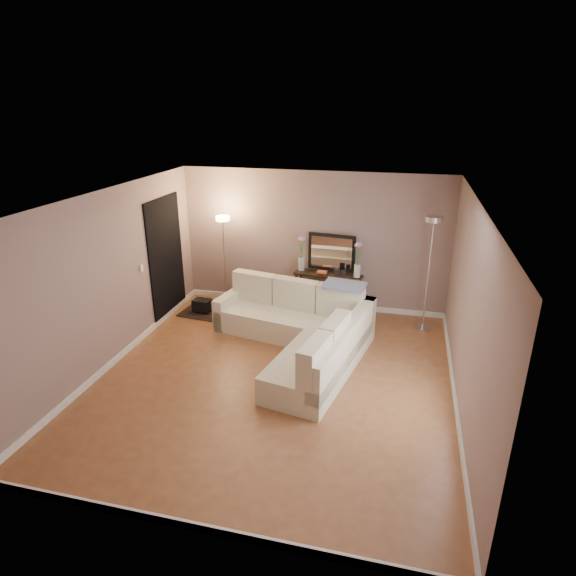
% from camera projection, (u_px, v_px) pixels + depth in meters
% --- Properties ---
extents(floor, '(5.00, 5.50, 0.01)m').
position_uv_depth(floor, '(275.00, 378.00, 6.96)').
color(floor, '#985D37').
rests_on(floor, ground).
extents(ceiling, '(5.00, 5.50, 0.01)m').
position_uv_depth(ceiling, '(273.00, 199.00, 6.01)').
color(ceiling, white).
rests_on(ceiling, ground).
extents(wall_back, '(5.00, 0.02, 2.60)m').
position_uv_depth(wall_back, '(313.00, 241.00, 8.99)').
color(wall_back, gray).
rests_on(wall_back, ground).
extents(wall_front, '(5.00, 0.02, 2.60)m').
position_uv_depth(wall_front, '(185.00, 417.00, 3.99)').
color(wall_front, gray).
rests_on(wall_front, ground).
extents(wall_left, '(0.02, 5.50, 2.60)m').
position_uv_depth(wall_left, '(109.00, 280.00, 7.05)').
color(wall_left, gray).
rests_on(wall_left, ground).
extents(wall_right, '(0.02, 5.50, 2.60)m').
position_uv_depth(wall_right, '(470.00, 313.00, 5.93)').
color(wall_right, gray).
rests_on(wall_right, ground).
extents(baseboard_back, '(5.00, 0.03, 0.10)m').
position_uv_depth(baseboard_back, '(312.00, 303.00, 9.42)').
color(baseboard_back, white).
rests_on(baseboard_back, ground).
extents(baseboard_front, '(5.00, 0.03, 0.10)m').
position_uv_depth(baseboard_front, '(197.00, 527.00, 4.47)').
color(baseboard_front, white).
rests_on(baseboard_front, ground).
extents(baseboard_left, '(0.03, 5.50, 0.10)m').
position_uv_depth(baseboard_left, '(121.00, 355.00, 7.50)').
color(baseboard_left, white).
rests_on(baseboard_left, ground).
extents(baseboard_right, '(0.03, 5.50, 0.10)m').
position_uv_depth(baseboard_right, '(455.00, 399.00, 6.39)').
color(baseboard_right, white).
rests_on(baseboard_right, ground).
extents(doorway, '(0.02, 1.20, 2.20)m').
position_uv_depth(doorway, '(166.00, 258.00, 8.65)').
color(doorway, black).
rests_on(doorway, ground).
extents(switch_plate, '(0.02, 0.08, 0.12)m').
position_uv_depth(switch_plate, '(141.00, 268.00, 7.85)').
color(switch_plate, white).
rests_on(switch_plate, ground).
extents(sectional_sofa, '(2.75, 2.98, 0.93)m').
position_uv_depth(sectional_sofa, '(302.00, 330.00, 7.66)').
color(sectional_sofa, beige).
rests_on(sectional_sofa, floor).
extents(throw_blanket, '(0.71, 0.48, 0.09)m').
position_uv_depth(throw_blanket, '(344.00, 285.00, 7.80)').
color(throw_blanket, gray).
rests_on(throw_blanket, sectional_sofa).
extents(console_table, '(1.29, 0.49, 0.77)m').
position_uv_depth(console_table, '(324.00, 290.00, 9.00)').
color(console_table, black).
rests_on(console_table, floor).
extents(leaning_mirror, '(0.89, 0.15, 0.69)m').
position_uv_depth(leaning_mirror, '(332.00, 252.00, 8.85)').
color(leaning_mirror, black).
rests_on(leaning_mirror, console_table).
extents(table_decor, '(0.53, 0.15, 0.13)m').
position_uv_depth(table_decor, '(328.00, 272.00, 8.80)').
color(table_decor, '#EA5729').
rests_on(table_decor, console_table).
extents(flower_vase_left, '(0.15, 0.13, 0.66)m').
position_uv_depth(flower_vase_left, '(301.00, 256.00, 8.92)').
color(flower_vase_left, silver).
rests_on(flower_vase_left, console_table).
extents(flower_vase_right, '(0.15, 0.13, 0.66)m').
position_uv_depth(flower_vase_right, '(358.00, 262.00, 8.57)').
color(flower_vase_right, silver).
rests_on(flower_vase_right, console_table).
extents(floor_lamp_lit, '(0.28, 0.28, 1.78)m').
position_uv_depth(floor_lamp_lit, '(224.00, 244.00, 8.97)').
color(floor_lamp_lit, silver).
rests_on(floor_lamp_lit, floor).
extents(floor_lamp_unlit, '(0.33, 0.33, 2.01)m').
position_uv_depth(floor_lamp_unlit, '(431.00, 251.00, 7.96)').
color(floor_lamp_unlit, silver).
rests_on(floor_lamp_unlit, floor).
extents(charcoal_rug, '(1.25, 0.99, 0.02)m').
position_uv_depth(charcoal_rug, '(214.00, 311.00, 9.15)').
color(charcoal_rug, black).
rests_on(charcoal_rug, floor).
extents(black_bag, '(0.35, 0.27, 0.21)m').
position_uv_depth(black_bag, '(202.00, 305.00, 9.08)').
color(black_bag, black).
rests_on(black_bag, charcoal_rug).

